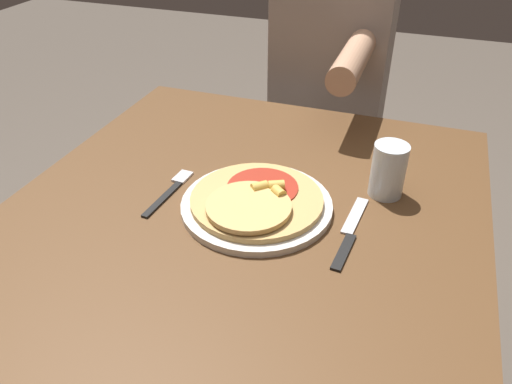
% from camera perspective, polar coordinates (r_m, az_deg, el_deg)
% --- Properties ---
extents(dining_table, '(0.91, 0.97, 0.77)m').
position_cam_1_polar(dining_table, '(1.05, -1.18, -7.13)').
color(dining_table, brown).
rests_on(dining_table, ground_plane).
extents(plate, '(0.29, 0.29, 0.01)m').
position_cam_1_polar(plate, '(0.96, 0.00, -1.63)').
color(plate, silver).
rests_on(plate, dining_table).
extents(pizza, '(0.26, 0.26, 0.04)m').
position_cam_1_polar(pizza, '(0.94, -0.09, -1.01)').
color(pizza, tan).
rests_on(pizza, plate).
extents(fork, '(0.03, 0.18, 0.00)m').
position_cam_1_polar(fork, '(1.03, -9.68, 0.28)').
color(fork, black).
rests_on(fork, dining_table).
extents(knife, '(0.03, 0.22, 0.00)m').
position_cam_1_polar(knife, '(0.92, 10.65, -4.58)').
color(knife, black).
rests_on(knife, dining_table).
extents(drinking_glass, '(0.07, 0.07, 0.11)m').
position_cam_1_polar(drinking_glass, '(1.01, 14.88, 2.42)').
color(drinking_glass, silver).
rests_on(drinking_glass, dining_table).
extents(person_diner, '(0.33, 0.52, 1.25)m').
position_cam_1_polar(person_diner, '(1.60, 8.39, 11.46)').
color(person_diner, '#2D2D38').
rests_on(person_diner, ground_plane).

